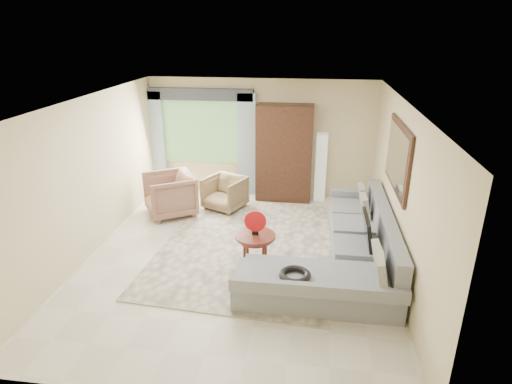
# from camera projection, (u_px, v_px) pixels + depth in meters

# --- Properties ---
(ground) EXTENTS (6.00, 6.00, 0.00)m
(ground) POSITION_uv_depth(u_px,v_px,m) (239.00, 256.00, 7.23)
(ground) COLOR silver
(ground) RESTS_ON ground
(area_rug) EXTENTS (3.28, 4.21, 0.02)m
(area_rug) POSITION_uv_depth(u_px,v_px,m) (250.00, 245.00, 7.58)
(area_rug) COLOR beige
(area_rug) RESTS_ON ground
(sectional_sofa) EXTENTS (2.30, 3.46, 0.90)m
(sectional_sofa) POSITION_uv_depth(u_px,v_px,m) (348.00, 254.00, 6.74)
(sectional_sofa) COLOR gray
(sectional_sofa) RESTS_ON ground
(tv_screen) EXTENTS (0.14, 0.74, 0.48)m
(tv_screen) POSITION_uv_depth(u_px,v_px,m) (368.00, 230.00, 6.55)
(tv_screen) COLOR black
(tv_screen) RESTS_ON sectional_sofa
(garden_hose) EXTENTS (0.43, 0.43, 0.09)m
(garden_hose) POSITION_uv_depth(u_px,v_px,m) (295.00, 275.00, 5.70)
(garden_hose) COLOR black
(garden_hose) RESTS_ON sectional_sofa
(coffee_table) EXTENTS (0.63, 0.63, 0.63)m
(coffee_table) POSITION_uv_depth(u_px,v_px,m) (255.00, 252.00, 6.71)
(coffee_table) COLOR #461912
(coffee_table) RESTS_ON ground
(red_disc) EXTENTS (0.34, 0.03, 0.34)m
(red_disc) POSITION_uv_depth(u_px,v_px,m) (255.00, 221.00, 6.52)
(red_disc) COLOR red
(red_disc) RESTS_ON coffee_table
(armchair_left) EXTENTS (1.29, 1.28, 0.87)m
(armchair_left) POSITION_uv_depth(u_px,v_px,m) (170.00, 195.00, 8.69)
(armchair_left) COLOR #8B634C
(armchair_left) RESTS_ON ground
(armchair_right) EXTENTS (1.00, 1.01, 0.70)m
(armchair_right) POSITION_uv_depth(u_px,v_px,m) (225.00, 193.00, 9.00)
(armchair_right) COLOR #91774F
(armchair_right) RESTS_ON ground
(potted_plant) EXTENTS (0.56, 0.53, 0.49)m
(potted_plant) POSITION_uv_depth(u_px,v_px,m) (173.00, 190.00, 9.47)
(potted_plant) COLOR #999999
(potted_plant) RESTS_ON ground
(armoire) EXTENTS (1.20, 0.55, 2.10)m
(armoire) POSITION_uv_depth(u_px,v_px,m) (284.00, 153.00, 9.29)
(armoire) COLOR black
(armoire) RESTS_ON ground
(floor_lamp) EXTENTS (0.24, 0.24, 1.50)m
(floor_lamp) POSITION_uv_depth(u_px,v_px,m) (321.00, 167.00, 9.35)
(floor_lamp) COLOR silver
(floor_lamp) RESTS_ON ground
(window) EXTENTS (1.80, 0.04, 1.40)m
(window) POSITION_uv_depth(u_px,v_px,m) (201.00, 132.00, 9.63)
(window) COLOR #669E59
(window) RESTS_ON wall_back
(curtain_left) EXTENTS (0.40, 0.08, 2.30)m
(curtain_left) POSITION_uv_depth(u_px,v_px,m) (156.00, 142.00, 9.77)
(curtain_left) COLOR #9EB7CC
(curtain_left) RESTS_ON ground
(curtain_right) EXTENTS (0.40, 0.08, 2.30)m
(curtain_right) POSITION_uv_depth(u_px,v_px,m) (247.00, 146.00, 9.50)
(curtain_right) COLOR #9EB7CC
(curtain_right) RESTS_ON ground
(valance) EXTENTS (2.40, 0.12, 0.26)m
(valance) POSITION_uv_depth(u_px,v_px,m) (199.00, 94.00, 9.25)
(valance) COLOR #1E232D
(valance) RESTS_ON wall_back
(wall_mirror) EXTENTS (0.05, 1.70, 1.05)m
(wall_mirror) POSITION_uv_depth(u_px,v_px,m) (398.00, 157.00, 6.60)
(wall_mirror) COLOR black
(wall_mirror) RESTS_ON wall_right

